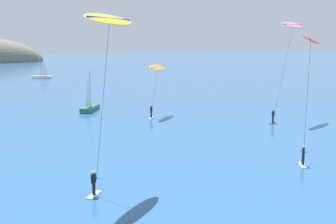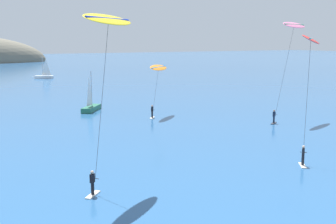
{
  "view_description": "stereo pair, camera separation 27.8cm",
  "coord_description": "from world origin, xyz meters",
  "px_view_note": "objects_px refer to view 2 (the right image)",
  "views": [
    {
      "loc": [
        -16.15,
        -9.41,
        10.15
      ],
      "look_at": [
        2.65,
        24.07,
        3.53
      ],
      "focal_mm": 45.0,
      "sensor_mm": 36.0,
      "label": 1
    },
    {
      "loc": [
        -15.91,
        -9.54,
        10.15
      ],
      "look_at": [
        2.65,
        24.07,
        3.53
      ],
      "focal_mm": 45.0,
      "sensor_mm": 36.0,
      "label": 2
    }
  ],
  "objects_px": {
    "kitesurfer_orange": "(158,71)",
    "kitesurfer_pink": "(293,32)",
    "kitesurfer_red": "(310,47)",
    "sailboat_near": "(92,106)",
    "sailboat_far": "(43,76)",
    "kitesurfer_yellow": "(107,30)"
  },
  "relations": [
    {
      "from": "kitesurfer_orange",
      "to": "kitesurfer_pink",
      "type": "xyz_separation_m",
      "value": [
        13.49,
        -10.67,
        5.12
      ]
    },
    {
      "from": "kitesurfer_red",
      "to": "kitesurfer_pink",
      "type": "distance_m",
      "value": 18.78
    },
    {
      "from": "sailboat_near",
      "to": "sailboat_far",
      "type": "distance_m",
      "value": 56.18
    },
    {
      "from": "kitesurfer_pink",
      "to": "kitesurfer_yellow",
      "type": "xyz_separation_m",
      "value": [
        -29.31,
        -12.39,
        -0.38
      ]
    },
    {
      "from": "kitesurfer_red",
      "to": "sailboat_near",
      "type": "bearing_deg",
      "value": 103.69
    },
    {
      "from": "kitesurfer_orange",
      "to": "kitesurfer_red",
      "type": "bearing_deg",
      "value": -87.04
    },
    {
      "from": "sailboat_near",
      "to": "sailboat_far",
      "type": "relative_size",
      "value": 1.0
    },
    {
      "from": "sailboat_near",
      "to": "kitesurfer_red",
      "type": "bearing_deg",
      "value": -76.31
    },
    {
      "from": "kitesurfer_pink",
      "to": "sailboat_near",
      "type": "bearing_deg",
      "value": 137.37
    },
    {
      "from": "sailboat_near",
      "to": "sailboat_far",
      "type": "xyz_separation_m",
      "value": [
        5.49,
        55.91,
        0.0
      ]
    },
    {
      "from": "sailboat_far",
      "to": "kitesurfer_red",
      "type": "height_order",
      "value": "kitesurfer_red"
    },
    {
      "from": "sailboat_near",
      "to": "kitesurfer_yellow",
      "type": "height_order",
      "value": "kitesurfer_yellow"
    },
    {
      "from": "sailboat_near",
      "to": "kitesurfer_red",
      "type": "height_order",
      "value": "kitesurfer_red"
    },
    {
      "from": "sailboat_near",
      "to": "kitesurfer_red",
      "type": "xyz_separation_m",
      "value": [
        7.98,
        -32.76,
        8.88
      ]
    },
    {
      "from": "sailboat_far",
      "to": "kitesurfer_orange",
      "type": "height_order",
      "value": "kitesurfer_orange"
    },
    {
      "from": "kitesurfer_red",
      "to": "kitesurfer_yellow",
      "type": "xyz_separation_m",
      "value": [
        -17.11,
        1.8,
        1.23
      ]
    },
    {
      "from": "kitesurfer_yellow",
      "to": "sailboat_near",
      "type": "bearing_deg",
      "value": 73.57
    },
    {
      "from": "kitesurfer_yellow",
      "to": "kitesurfer_pink",
      "type": "bearing_deg",
      "value": 22.91
    },
    {
      "from": "kitesurfer_red",
      "to": "sailboat_far",
      "type": "bearing_deg",
      "value": 91.61
    },
    {
      "from": "kitesurfer_red",
      "to": "kitesurfer_yellow",
      "type": "bearing_deg",
      "value": 174.01
    },
    {
      "from": "sailboat_near",
      "to": "kitesurfer_red",
      "type": "distance_m",
      "value": 34.87
    },
    {
      "from": "kitesurfer_orange",
      "to": "kitesurfer_pink",
      "type": "distance_m",
      "value": 17.94
    }
  ]
}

